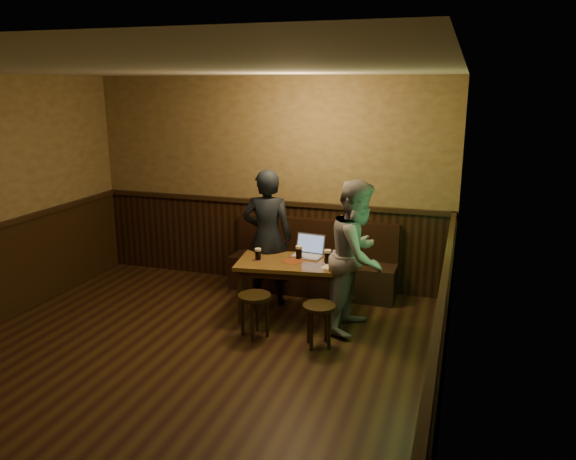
% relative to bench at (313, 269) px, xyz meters
% --- Properties ---
extents(room, '(5.04, 6.04, 2.84)m').
position_rel_bench_xyz_m(room, '(-0.71, -2.53, 0.89)').
color(room, black).
rests_on(room, ground).
extents(bench, '(2.20, 0.50, 0.95)m').
position_rel_bench_xyz_m(bench, '(0.00, 0.00, 0.00)').
color(bench, black).
rests_on(bench, ground).
extents(pub_table, '(1.37, 0.90, 0.69)m').
position_rel_bench_xyz_m(pub_table, '(-0.00, -0.88, 0.29)').
color(pub_table, brown).
rests_on(pub_table, ground).
extents(stool_left, '(0.41, 0.41, 0.48)m').
position_rel_bench_xyz_m(stool_left, '(-0.24, -1.54, 0.08)').
color(stool_left, black).
rests_on(stool_left, ground).
extents(stool_right, '(0.44, 0.44, 0.47)m').
position_rel_bench_xyz_m(stool_right, '(0.49, -1.57, 0.06)').
color(stool_right, black).
rests_on(stool_right, ground).
extents(pint_left, '(0.09, 0.09, 0.15)m').
position_rel_bench_xyz_m(pint_left, '(-0.40, -0.98, 0.45)').
color(pint_left, maroon).
rests_on(pint_left, pub_table).
extents(pint_mid, '(0.10, 0.10, 0.16)m').
position_rel_bench_xyz_m(pint_mid, '(0.04, -0.78, 0.46)').
color(pint_mid, maroon).
rests_on(pint_mid, pub_table).
extents(pint_right, '(0.11, 0.11, 0.16)m').
position_rel_bench_xyz_m(pint_right, '(0.40, -0.85, 0.46)').
color(pint_right, maroon).
rests_on(pint_right, pub_table).
extents(laptop, '(0.39, 0.33, 0.25)m').
position_rel_bench_xyz_m(laptop, '(0.11, -0.63, 0.44)').
color(laptop, silver).
rests_on(laptop, pub_table).
extents(menu, '(0.24, 0.18, 0.00)m').
position_rel_bench_xyz_m(menu, '(0.49, -0.99, 0.38)').
color(menu, silver).
rests_on(menu, pub_table).
extents(person_suit, '(0.69, 0.51, 1.71)m').
position_rel_bench_xyz_m(person_suit, '(-0.43, -0.57, 0.54)').
color(person_suit, black).
rests_on(person_suit, ground).
extents(person_grey, '(0.76, 0.92, 1.70)m').
position_rel_bench_xyz_m(person_grey, '(0.77, -0.98, 0.54)').
color(person_grey, gray).
rests_on(person_grey, ground).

